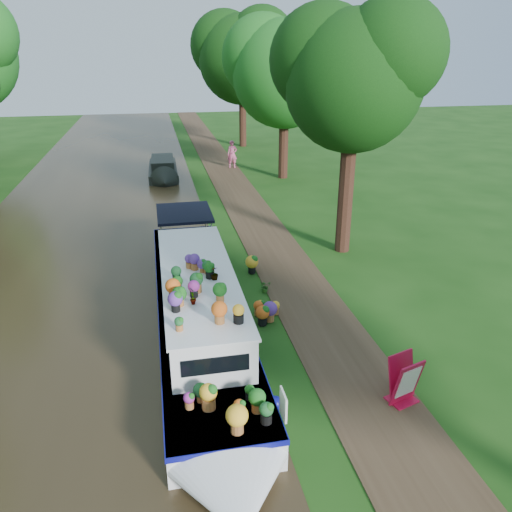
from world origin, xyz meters
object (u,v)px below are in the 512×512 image
Objects in this scene: plant_boat at (200,308)px; sandwich_board at (404,382)px; second_boat at (163,169)px; pedestrian_pink at (232,154)px.

sandwich_board is at bearing -42.07° from plant_boat.
plant_boat is 5.57m from sandwich_board.
plant_boat is at bearing -87.48° from second_boat.
second_boat is at bearing 83.65° from sandwich_board.
pedestrian_pink is at bearing 72.27° from sandwich_board.
second_boat is 23.08m from sandwich_board.
plant_boat reaches higher than second_boat.
second_boat is 3.35× the size of pedestrian_pink.
plant_boat is 2.28× the size of second_boat.
sandwich_board is (4.53, -22.63, 0.06)m from second_boat.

